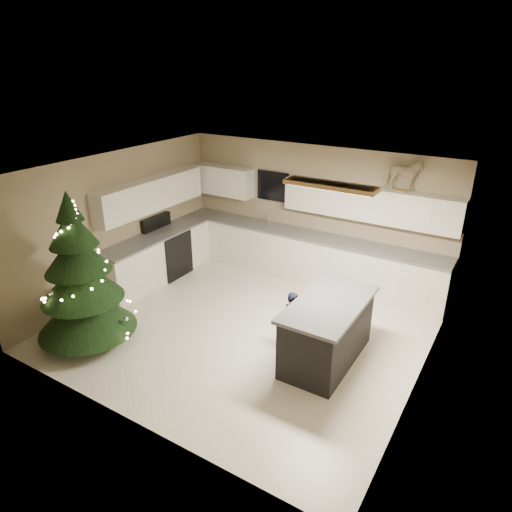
% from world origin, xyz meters
% --- Properties ---
extents(ground_plane, '(5.50, 5.50, 0.00)m').
position_xyz_m(ground_plane, '(0.00, 0.00, 0.00)').
color(ground_plane, silver).
extents(room_shell, '(5.52, 5.02, 2.61)m').
position_xyz_m(room_shell, '(0.02, 0.00, 1.75)').
color(room_shell, gray).
rests_on(room_shell, ground_plane).
extents(cabinetry, '(5.50, 3.20, 2.00)m').
position_xyz_m(cabinetry, '(-0.91, 1.65, 0.76)').
color(cabinetry, white).
rests_on(cabinetry, ground_plane).
extents(island, '(0.90, 1.70, 0.95)m').
position_xyz_m(island, '(1.48, -0.10, 0.48)').
color(island, black).
rests_on(island, ground_plane).
extents(bar_stool, '(0.34, 0.34, 0.66)m').
position_xyz_m(bar_stool, '(0.83, 0.35, 0.50)').
color(bar_stool, olive).
rests_on(bar_stool, ground_plane).
extents(christmas_tree, '(1.52, 1.47, 2.43)m').
position_xyz_m(christmas_tree, '(-1.85, -1.60, 1.00)').
color(christmas_tree, '#3F2816').
rests_on(christmas_tree, ground_plane).
extents(toddler, '(0.39, 0.39, 0.91)m').
position_xyz_m(toddler, '(0.91, -0.07, 0.46)').
color(toddler, black).
rests_on(toddler, ground_plane).
extents(rocking_horse, '(0.68, 0.42, 0.55)m').
position_xyz_m(rocking_horse, '(1.68, 2.33, 2.29)').
color(rocking_horse, olive).
rests_on(rocking_horse, cabinetry).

